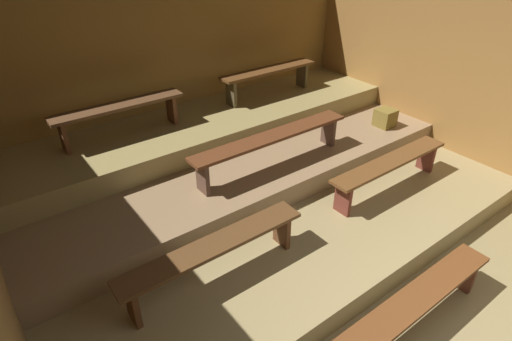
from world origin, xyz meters
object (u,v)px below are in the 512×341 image
bench_upper_left (119,111)px  bench_middle_center (272,141)px  bench_floor_center (416,303)px  wooden_crate_middle (385,118)px  bench_lower_left (214,251)px  bench_lower_right (390,166)px  bench_upper_right (269,75)px

bench_upper_left → bench_middle_center: bearing=-44.9°
bench_floor_center → wooden_crate_middle: (2.23, 2.14, 0.35)m
bench_lower_left → bench_lower_right: 2.45m
bench_middle_center → bench_upper_left: bearing=135.1°
bench_lower_left → bench_upper_right: size_ratio=1.14×
bench_upper_right → bench_floor_center: bearing=-108.6°
bench_floor_center → wooden_crate_middle: wooden_crate_middle is taller
bench_lower_left → bench_middle_center: 1.70m
bench_middle_center → bench_upper_left: 1.86m
bench_lower_right → bench_upper_left: bench_upper_left is taller
bench_middle_center → wooden_crate_middle: 2.03m
bench_lower_right → bench_upper_right: bearing=92.2°
bench_floor_center → bench_lower_left: size_ratio=1.03×
bench_lower_right → bench_lower_left: bearing=180.0°
bench_middle_center → bench_upper_left: size_ratio=1.35×
bench_upper_left → bench_upper_right: (2.28, 0.00, 0.00)m
bench_middle_center → bench_upper_right: (0.97, 1.30, 0.26)m
bench_lower_right → bench_middle_center: size_ratio=0.84×
bench_upper_right → bench_lower_left: bearing=-136.8°
bench_lower_left → bench_lower_right: same height
bench_lower_right → bench_floor_center: bearing=-134.3°
bench_upper_right → wooden_crate_middle: (1.04, -1.39, -0.47)m
bench_middle_center → bench_upper_right: bearing=53.1°
bench_lower_left → bench_upper_right: bearing=43.2°
wooden_crate_middle → bench_lower_left: bearing=-166.3°
bench_middle_center → wooden_crate_middle: (2.01, -0.10, -0.21)m
bench_lower_left → wooden_crate_middle: wooden_crate_middle is taller
bench_lower_right → bench_middle_center: (-1.06, 0.93, 0.28)m
bench_upper_left → bench_upper_right: bearing=0.0°
bench_lower_left → bench_middle_center: (1.39, 0.93, 0.28)m
bench_upper_right → bench_upper_left: bearing=180.0°
bench_floor_center → bench_upper_right: (1.19, 3.53, 0.82)m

